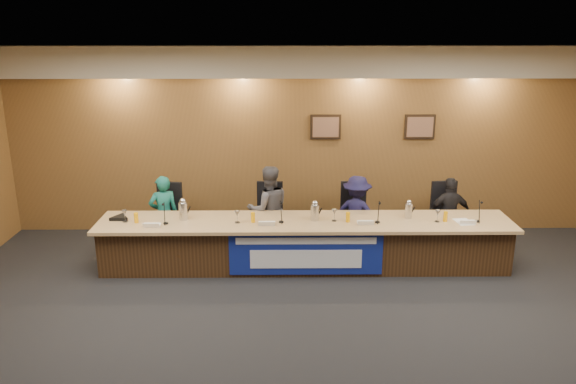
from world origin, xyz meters
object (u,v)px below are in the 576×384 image
banner (306,254)px  carafe_mid (315,213)px  dais_body (305,245)px  office_chair_b (269,221)px  speakerphone (120,218)px  panelist_b (269,209)px  panelist_d (449,215)px  carafe_right (408,211)px  carafe_left (183,211)px  office_chair_c (355,220)px  office_chair_d (447,220)px  panelist_c (357,214)px  office_chair_a (166,221)px  panelist_a (164,214)px

banner → carafe_mid: 0.64m
carafe_mid → dais_body: bearing=166.8°
office_chair_b → speakerphone: (-2.19, -0.67, 0.30)m
panelist_b → panelist_d: size_ratio=1.16×
dais_body → panelist_b: bearing=132.7°
carafe_mid → carafe_right: 1.40m
carafe_left → speakerphone: (-0.95, 0.01, -0.10)m
banner → carafe_mid: bearing=69.7°
office_chair_c → speakerphone: 3.67m
office_chair_c → dais_body: bearing=-145.2°
banner → office_chair_d: bearing=25.6°
office_chair_d → carafe_mid: 2.34m
carafe_left → office_chair_d: bearing=9.4°
dais_body → panelist_d: 2.42m
carafe_left → speakerphone: size_ratio=0.81×
office_chair_b → carafe_right: size_ratio=2.12×
carafe_mid → speakerphone: carafe_mid is taller
banner → panelist_c: size_ratio=1.76×
dais_body → carafe_right: carafe_right is taller
carafe_mid → carafe_right: bearing=3.3°
office_chair_c → banner: bearing=-132.0°
carafe_left → carafe_mid: carafe_left is taller
banner → panelist_d: 2.55m
office_chair_c → carafe_left: size_ratio=1.85×
banner → office_chair_a: banner is taller
office_chair_c → panelist_b: bearing=179.2°
carafe_right → panelist_b: bearing=165.2°
office_chair_c → speakerphone: speakerphone is taller
office_chair_a → carafe_mid: (2.36, -0.74, 0.39)m
panelist_b → office_chair_b: bearing=-103.9°
panelist_d → carafe_mid: panelist_d is taller
panelist_b → carafe_mid: size_ratio=5.92×
panelist_b → carafe_right: panelist_b is taller
panelist_a → office_chair_c: 3.07m
carafe_right → office_chair_c: bearing=136.7°
panelist_a → carafe_mid: size_ratio=5.28×
banner → panelist_a: panelist_a is taller
banner → carafe_right: 1.68m
banner → carafe_left: 1.92m
office_chair_a → office_chair_b: 1.66m
speakerphone → office_chair_d: bearing=7.5°
banner → office_chair_a: 2.49m
panelist_a → office_chair_b: 1.67m
office_chair_d → carafe_mid: size_ratio=2.01×
panelist_a → office_chair_c: (3.06, 0.10, -0.15)m
office_chair_d → office_chair_a: bearing=175.1°
carafe_left → panelist_b: bearing=25.2°
banner → speakerphone: (-2.75, 0.45, 0.40)m
dais_body → carafe_mid: size_ratio=25.12×
panelist_b → carafe_right: 2.17m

